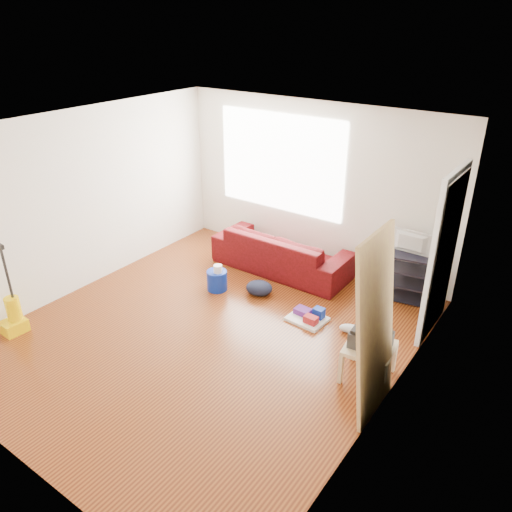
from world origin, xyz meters
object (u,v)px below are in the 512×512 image
Objects in this scene: sofa at (282,269)px; bucket at (217,289)px; cleaning_tray at (309,317)px; vacuum at (13,316)px; side_table at (369,351)px; tv_stand at (405,275)px; backpack at (259,294)px.

sofa reaches higher than bucket.
sofa is 1.45m from cleaning_tray.
bucket is 0.25× the size of vacuum.
side_table is 0.48× the size of vacuum.
tv_stand is 1.48× the size of cleaning_tray.
tv_stand is 2.54× the size of bucket.
tv_stand is at bearing 99.13° from side_table.
side_table is 1.13× the size of cleaning_tray.
sofa is 0.85m from backpack.
sofa is at bearing 68.25° from bucket.
side_table is 1.94× the size of bucket.
sofa is 5.68× the size of backpack.
vacuum reaches higher than sofa.
cleaning_tray is at bearing 2.55° from bucket.
tv_stand is 2.04m from backpack.
bucket reaches higher than backpack.
vacuum is (-2.87, -2.34, 0.17)m from cleaning_tray.
backpack is at bearing 158.89° from side_table.
cleaning_tray is 0.42× the size of vacuum.
vacuum is (-1.39, -2.27, 0.22)m from bucket.
cleaning_tray reaches higher than backpack.
sofa is at bearing 64.89° from vacuum.
sofa is 7.34× the size of bucket.
backpack is 3.19m from vacuum.
tv_stand reaches higher than cleaning_tray.
bucket is 0.77× the size of backpack.
backpack is (-1.68, -1.10, -0.35)m from tv_stand.
cleaning_tray is 1.33× the size of backpack.
bucket is (-2.26, -1.33, -0.35)m from tv_stand.
tv_stand is at bearing 11.62° from backpack.
side_table is at bearing 27.18° from vacuum.
cleaning_tray is at bearing 150.84° from side_table.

